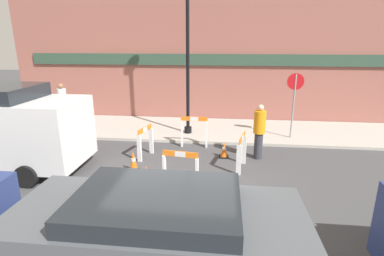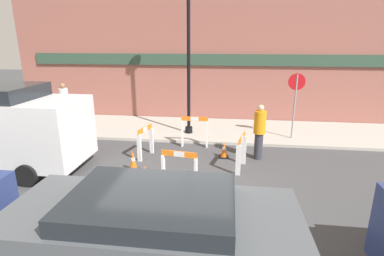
{
  "view_description": "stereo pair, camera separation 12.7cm",
  "coord_description": "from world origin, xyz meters",
  "px_view_note": "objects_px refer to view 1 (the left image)",
  "views": [
    {
      "loc": [
        0.98,
        -5.78,
        3.65
      ],
      "look_at": [
        -0.01,
        3.14,
        1.0
      ],
      "focal_mm": 28.0,
      "sensor_mm": 36.0,
      "label": 1
    },
    {
      "loc": [
        1.11,
        -5.77,
        3.65
      ],
      "look_at": [
        -0.01,
        3.14,
        1.0
      ],
      "focal_mm": 28.0,
      "sensor_mm": 36.0,
      "label": 2
    }
  ],
  "objects_px": {
    "streetlamp_post": "(188,28)",
    "person_worker": "(259,130)",
    "parked_car_1": "(158,237)",
    "stop_sign": "(294,95)",
    "person_pedestrian": "(63,103)"
  },
  "relations": [
    {
      "from": "streetlamp_post",
      "to": "person_worker",
      "type": "height_order",
      "value": "streetlamp_post"
    },
    {
      "from": "person_worker",
      "to": "parked_car_1",
      "type": "xyz_separation_m",
      "value": [
        -1.99,
        -5.5,
        -0.02
      ]
    },
    {
      "from": "streetlamp_post",
      "to": "stop_sign",
      "type": "xyz_separation_m",
      "value": [
        3.92,
        -0.17,
        -2.35
      ]
    },
    {
      "from": "parked_car_1",
      "to": "stop_sign",
      "type": "bearing_deg",
      "value": 65.61
    },
    {
      "from": "streetlamp_post",
      "to": "parked_car_1",
      "type": "relative_size",
      "value": 1.5
    },
    {
      "from": "streetlamp_post",
      "to": "person_pedestrian",
      "type": "distance_m",
      "value": 6.21
    },
    {
      "from": "stop_sign",
      "to": "person_worker",
      "type": "xyz_separation_m",
      "value": [
        -1.41,
        -1.99,
        -0.77
      ]
    },
    {
      "from": "person_pedestrian",
      "to": "parked_car_1",
      "type": "bearing_deg",
      "value": 101.65
    },
    {
      "from": "stop_sign",
      "to": "person_worker",
      "type": "bearing_deg",
      "value": 54.58
    },
    {
      "from": "person_worker",
      "to": "person_pedestrian",
      "type": "bearing_deg",
      "value": -37.01
    },
    {
      "from": "person_worker",
      "to": "streetlamp_post",
      "type": "bearing_deg",
      "value": -59.13
    },
    {
      "from": "streetlamp_post",
      "to": "person_worker",
      "type": "distance_m",
      "value": 4.55
    },
    {
      "from": "stop_sign",
      "to": "person_pedestrian",
      "type": "height_order",
      "value": "stop_sign"
    },
    {
      "from": "stop_sign",
      "to": "person_pedestrian",
      "type": "distance_m",
      "value": 9.39
    },
    {
      "from": "person_pedestrian",
      "to": "streetlamp_post",
      "type": "bearing_deg",
      "value": 150.32
    }
  ]
}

